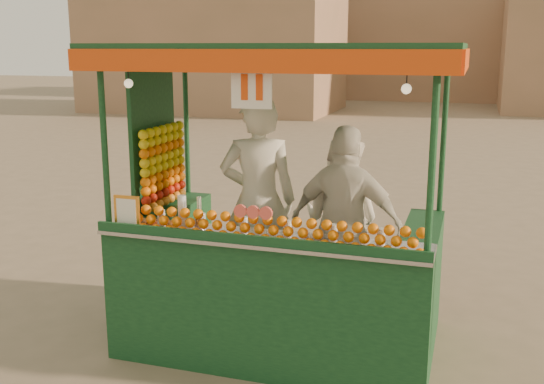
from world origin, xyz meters
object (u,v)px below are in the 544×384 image
(vendor_middle, at_px, (341,221))
(vendor_right, at_px, (346,224))
(juice_cart, at_px, (272,253))
(vendor_left, at_px, (258,201))

(vendor_middle, xyz_separation_m, vendor_right, (0.11, -0.33, 0.07))
(juice_cart, height_order, vendor_left, juice_cart)
(vendor_left, relative_size, vendor_right, 1.13)
(juice_cart, height_order, vendor_right, juice_cart)
(vendor_left, distance_m, vendor_right, 0.88)
(vendor_left, xyz_separation_m, vendor_middle, (0.74, 0.15, -0.18))
(vendor_left, bearing_deg, vendor_middle, 174.84)
(juice_cart, height_order, vendor_middle, juice_cart)
(juice_cart, bearing_deg, vendor_middle, 37.85)
(vendor_middle, bearing_deg, vendor_left, 30.08)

